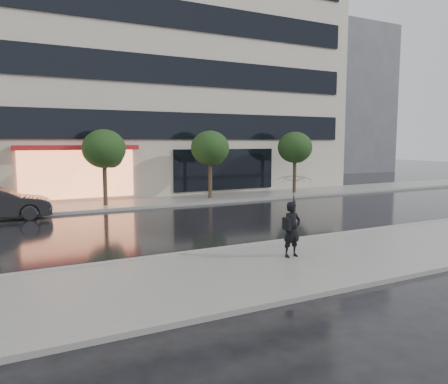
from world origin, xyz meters
TOP-DOWN VIEW (x-y plane):
  - ground at (0.00, 0.00)m, footprint 120.00×120.00m
  - sidewalk_near at (0.00, -3.25)m, footprint 60.00×4.50m
  - sidewalk_far at (0.00, 10.25)m, footprint 60.00×3.50m
  - curb_near at (0.00, -1.00)m, footprint 60.00×0.25m
  - curb_far at (0.00, 8.50)m, footprint 60.00×0.25m
  - office_building at (-0.00, 17.97)m, footprint 30.00×12.76m
  - bg_building_right at (26.00, 28.00)m, footprint 12.00×12.00m
  - tree_mid_west at (-2.94, 10.03)m, footprint 2.20×2.20m
  - tree_mid_east at (3.06, 10.03)m, footprint 2.20×2.20m
  - tree_far_east at (9.06, 10.03)m, footprint 2.20×2.20m
  - pedestrian_with_umbrella at (-0.60, -2.79)m, footprint 1.08×1.10m

SIDE VIEW (x-z plane):
  - ground at x=0.00m, z-range 0.00..0.00m
  - sidewalk_near at x=0.00m, z-range 0.00..0.12m
  - sidewalk_far at x=0.00m, z-range 0.00..0.12m
  - curb_near at x=0.00m, z-range 0.00..0.14m
  - curb_far at x=0.00m, z-range 0.00..0.14m
  - pedestrian_with_umbrella at x=-0.60m, z-range 0.55..2.89m
  - tree_mid_west at x=-2.94m, z-range 0.93..4.92m
  - tree_mid_east at x=3.06m, z-range 0.93..4.92m
  - tree_far_east at x=9.06m, z-range 0.93..4.92m
  - bg_building_right at x=26.00m, z-range 0.00..16.00m
  - office_building at x=0.00m, z-range 0.00..18.00m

